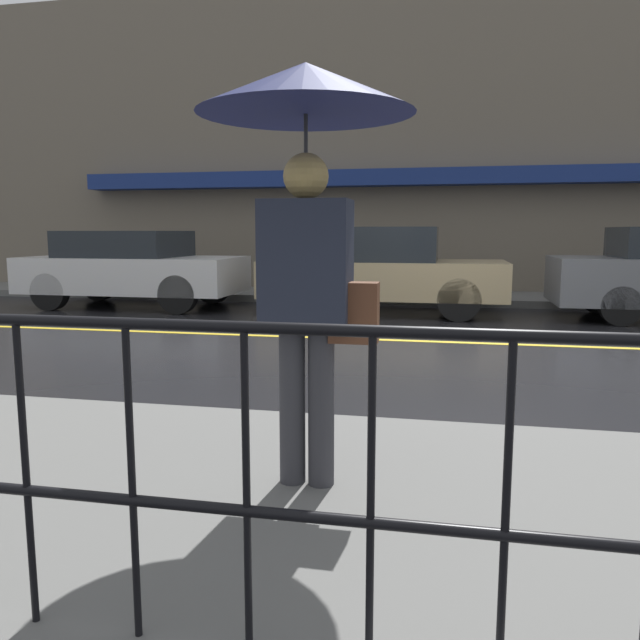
# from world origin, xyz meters

# --- Properties ---
(ground_plane) EXTENTS (80.00, 80.00, 0.00)m
(ground_plane) POSITION_xyz_m (0.00, 0.00, 0.00)
(ground_plane) COLOR black
(sidewalk_near) EXTENTS (28.00, 2.79, 0.14)m
(sidewalk_near) POSITION_xyz_m (0.00, -5.37, 0.07)
(sidewalk_near) COLOR #60605E
(sidewalk_near) RESTS_ON ground_plane
(sidewalk_far) EXTENTS (28.00, 1.96, 0.14)m
(sidewalk_far) POSITION_xyz_m (0.00, 4.95, 0.07)
(sidewalk_far) COLOR #60605E
(sidewalk_far) RESTS_ON ground_plane
(lane_marking) EXTENTS (25.20, 0.12, 0.01)m
(lane_marking) POSITION_xyz_m (0.00, 0.00, 0.00)
(lane_marking) COLOR gold
(lane_marking) RESTS_ON ground_plane
(building_storefront) EXTENTS (28.00, 0.85, 6.89)m
(building_storefront) POSITION_xyz_m (0.00, 6.06, 3.40)
(building_storefront) COLOR #706656
(building_storefront) RESTS_ON ground_plane
(railing_foreground) EXTENTS (12.00, 0.04, 1.04)m
(railing_foreground) POSITION_xyz_m (0.00, -6.51, 0.80)
(railing_foreground) COLOR black
(railing_foreground) RESTS_ON sidewalk_near
(pedestrian) EXTENTS (1.06, 1.06, 2.09)m
(pedestrian) POSITION_xyz_m (-0.67, -5.19, 1.80)
(pedestrian) COLOR #333338
(pedestrian) RESTS_ON sidewalk_near
(car_white) EXTENTS (4.07, 1.88, 1.45)m
(car_white) POSITION_xyz_m (-5.92, 2.77, 0.75)
(car_white) COLOR silver
(car_white) RESTS_ON ground_plane
(car_tan) EXTENTS (4.21, 1.77, 1.52)m
(car_tan) POSITION_xyz_m (-1.16, 2.77, 0.77)
(car_tan) COLOR tan
(car_tan) RESTS_ON ground_plane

